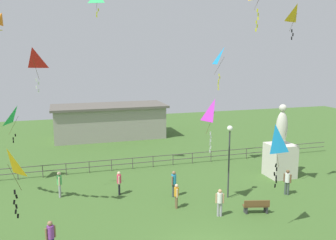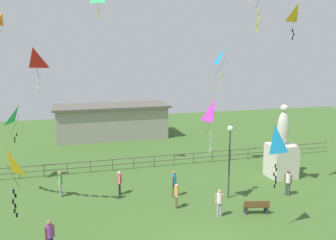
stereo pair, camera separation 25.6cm
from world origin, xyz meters
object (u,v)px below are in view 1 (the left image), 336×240
(person_7, at_px, (119,181))
(kite_6, at_px, (8,167))
(kite_3, at_px, (18,117))
(statue_monument, at_px, (280,155))
(kite_0, at_px, (275,141))
(person_2, at_px, (174,182))
(kite_4, at_px, (33,60))
(person_4, at_px, (51,236))
(kite_2, at_px, (214,113))
(person_0, at_px, (220,201))
(kite_1, at_px, (224,59))
(person_3, at_px, (59,183))
(lamppost, at_px, (229,146))
(kite_7, at_px, (297,14))
(person_6, at_px, (287,180))
(person_1, at_px, (176,194))
(park_bench, at_px, (256,206))

(person_7, height_order, kite_6, kite_6)
(kite_3, bearing_deg, statue_monument, -12.33)
(kite_6, bearing_deg, kite_0, -0.39)
(person_2, relative_size, kite_4, 0.66)
(person_2, bearing_deg, person_4, -146.07)
(kite_0, xyz_separation_m, kite_2, (-1.60, 3.90, 0.89))
(person_0, distance_m, kite_3, 15.06)
(person_7, relative_size, kite_4, 0.61)
(person_4, height_order, kite_3, kite_3)
(person_2, bearing_deg, kite_1, 40.41)
(person_3, bearing_deg, kite_3, 126.17)
(person_0, height_order, person_2, person_2)
(kite_2, height_order, kite_3, kite_2)
(lamppost, height_order, kite_7, kite_7)
(person_2, bearing_deg, kite_4, 169.40)
(kite_0, relative_size, kite_4, 1.24)
(person_0, bearing_deg, statue_monument, 34.55)
(lamppost, height_order, kite_6, kite_6)
(person_0, height_order, kite_4, kite_4)
(person_3, xyz_separation_m, person_6, (14.41, -3.97, 0.00))
(person_6, xyz_separation_m, kite_2, (-5.39, -0.08, 4.77))
(statue_monument, relative_size, kite_0, 1.70)
(kite_1, bearing_deg, person_4, -143.16)
(person_3, height_order, kite_7, kite_7)
(kite_3, bearing_deg, kite_4, -70.14)
(kite_1, xyz_separation_m, kite_3, (-15.35, 0.74, -3.99))
(person_1, distance_m, kite_4, 11.66)
(person_0, bearing_deg, kite_0, -50.81)
(kite_6, bearing_deg, person_7, 51.63)
(statue_monument, xyz_separation_m, kite_7, (-1.87, -3.55, 9.87))
(person_3, height_order, person_6, person_6)
(person_2, xyz_separation_m, kite_2, (1.89, -1.97, 4.76))
(kite_3, height_order, kite_4, kite_4)
(kite_6, bearing_deg, kite_7, 13.01)
(person_7, xyz_separation_m, kite_7, (10.46, -3.43, 10.67))
(park_bench, bearing_deg, lamppost, 100.40)
(statue_monument, relative_size, kite_2, 1.76)
(person_6, bearing_deg, person_2, 165.44)
(park_bench, height_order, person_1, person_1)
(person_4, distance_m, kite_4, 10.32)
(kite_1, bearing_deg, kite_2, -119.11)
(person_1, bearing_deg, person_0, -41.65)
(lamppost, relative_size, kite_7, 2.28)
(kite_2, bearing_deg, person_4, -161.70)
(lamppost, distance_m, person_2, 4.29)
(statue_monument, xyz_separation_m, person_1, (-9.37, -3.27, -0.84))
(kite_2, bearing_deg, kite_7, -1.01)
(person_0, bearing_deg, kite_2, 80.37)
(person_3, relative_size, person_7, 1.07)
(person_4, bearing_deg, kite_3, 101.19)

